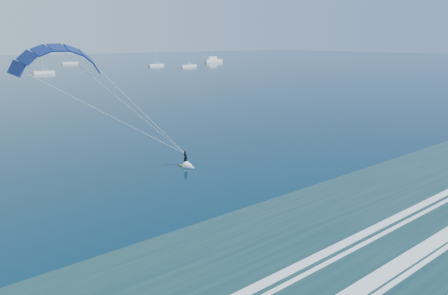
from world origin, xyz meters
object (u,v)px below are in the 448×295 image
at_px(kitesurfer_rig, 128,107).
at_px(sailboat_5, 156,65).
at_px(sailboat_6, 189,66).
at_px(motor_yacht, 213,60).
at_px(sailboat_4, 70,63).
at_px(sailboat_3, 44,72).

bearing_deg(kitesurfer_rig, sailboat_5, 60.72).
relative_size(sailboat_5, sailboat_6, 0.97).
height_order(motor_yacht, sailboat_6, sailboat_6).
height_order(kitesurfer_rig, sailboat_4, kitesurfer_rig).
xyz_separation_m(motor_yacht, sailboat_5, (-52.68, -15.54, -0.79)).
distance_m(motor_yacht, sailboat_3, 124.08).
height_order(motor_yacht, sailboat_3, sailboat_3).
bearing_deg(sailboat_6, sailboat_4, 121.08).
height_order(kitesurfer_rig, sailboat_3, kitesurfer_rig).
distance_m(motor_yacht, sailboat_5, 54.93).
relative_size(kitesurfer_rig, sailboat_5, 1.67).
bearing_deg(sailboat_6, sailboat_3, -179.66).
bearing_deg(sailboat_5, motor_yacht, 16.43).
distance_m(kitesurfer_rig, motor_yacht, 241.73).
distance_m(kitesurfer_rig, sailboat_6, 190.18).
bearing_deg(kitesurfer_rig, motor_yacht, 51.59).
height_order(sailboat_4, sailboat_5, sailboat_4).
distance_m(sailboat_5, sailboat_6, 20.83).
xyz_separation_m(motor_yacht, sailboat_4, (-85.09, 38.67, -0.78)).
bearing_deg(motor_yacht, sailboat_4, 155.56).
xyz_separation_m(kitesurfer_rig, sailboat_6, (108.41, 156.08, -7.38)).
bearing_deg(sailboat_6, kitesurfer_rig, -124.78).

